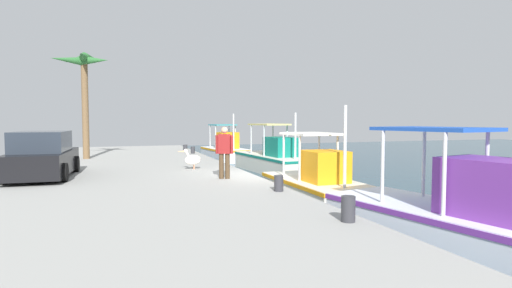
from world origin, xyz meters
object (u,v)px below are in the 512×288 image
Objects in this scene: pelican at (193,159)px; palm_tree at (83,72)px; fishing_boat_third at (317,183)px; fishing_boat_nearest at (225,151)px; mooring_bollard_nearest at (185,147)px; mooring_bollard_fourth at (348,209)px; mooring_bollard_third at (279,183)px; fisherman_standing at (224,150)px; parked_car at (43,157)px; fishing_boat_second at (274,160)px; fishing_boat_fourth at (458,220)px; mooring_bollard_second at (193,150)px.

palm_tree is (-6.10, -4.38, 3.94)m from pelican.
fishing_boat_third reaches higher than pelican.
mooring_bollard_nearest is at bearing -83.39° from fishing_boat_nearest.
mooring_bollard_fourth is at bearing -22.29° from fishing_boat_third.
mooring_bollard_third is (2.16, -2.31, 0.44)m from fishing_boat_third.
palm_tree is (-8.98, -4.92, 3.39)m from fisherman_standing.
fisherman_standing is at bearing 28.73° from palm_tree.
mooring_bollard_third is 3.48m from mooring_bollard_fourth.
parked_car is 10.74m from mooring_bollard_fourth.
fishing_boat_second is at bearing 158.97° from mooring_bollard_third.
pelican is at bearing 35.70° from palm_tree.
palm_tree reaches higher than fishing_boat_second.
pelican is at bearing -169.36° from fisherman_standing.
parked_car is (0.65, -5.20, 0.32)m from pelican.
fishing_boat_second reaches higher than mooring_bollard_nearest.
fishing_boat_nearest reaches higher than parked_car.
parked_car is 8.44× the size of mooring_bollard_fourth.
mooring_bollard_fourth is at bearing 8.37° from pelican.
palm_tree is at bearing -144.30° from pelican.
mooring_bollard_fourth is at bearing 37.60° from parked_car.
fishing_boat_nearest is 9.53× the size of mooring_bollard_fourth.
fishing_boat_fourth is 17.10× the size of mooring_bollard_nearest.
mooring_bollard_third is at bearing 180.00° from mooring_bollard_fourth.
mooring_bollard_nearest is 19.43m from mooring_bollard_fourth.
fisherman_standing is (13.49, -3.56, 1.08)m from fishing_boat_nearest.
fishing_boat_fourth is 2.56m from mooring_bollard_fourth.
mooring_bollard_nearest is (0.32, -2.76, 0.32)m from fishing_boat_nearest.
fishing_boat_fourth is at bearing 2.10° from fishing_boat_third.
fishing_boat_fourth is 6.32× the size of pelican.
fishing_boat_third is at bearing 157.71° from mooring_bollard_fourth.
fisherman_standing is (2.88, 0.54, 0.55)m from pelican.
mooring_bollard_fourth is (-0.18, -2.52, 0.37)m from fishing_boat_fourth.
fisherman_standing is (-0.63, -3.12, 1.16)m from fishing_boat_third.
mooring_bollard_second is 13.19m from mooring_bollard_third.
mooring_bollard_nearest is 0.71× the size of mooring_bollard_fourth.
parked_car is 7.70m from palm_tree.
fishing_boat_second is 10.15m from mooring_bollard_third.
mooring_bollard_third is at bearing 13.37° from pelican.
mooring_bollard_nearest is at bearing 126.17° from palm_tree.
mooring_bollard_fourth is (19.43, -0.00, 0.07)m from mooring_bollard_nearest.
fisherman_standing is at bearing -163.88° from mooring_bollard_third.
fishing_boat_third is at bearing 72.10° from parked_car.
fishing_boat_nearest is 19.95m from mooring_bollard_fourth.
fishing_boat_third reaches higher than mooring_bollard_third.
parked_car is 11.82× the size of mooring_bollard_nearest.
mooring_bollard_nearest is at bearing -150.69° from fishing_boat_second.
palm_tree is (-11.76, -5.73, 4.12)m from mooring_bollard_third.
palm_tree is (4.51, -8.48, 4.48)m from fishing_boat_nearest.
fishing_boat_nearest is 2.73× the size of fisherman_standing.
mooring_bollard_fourth is at bearing -15.70° from fishing_boat_second.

